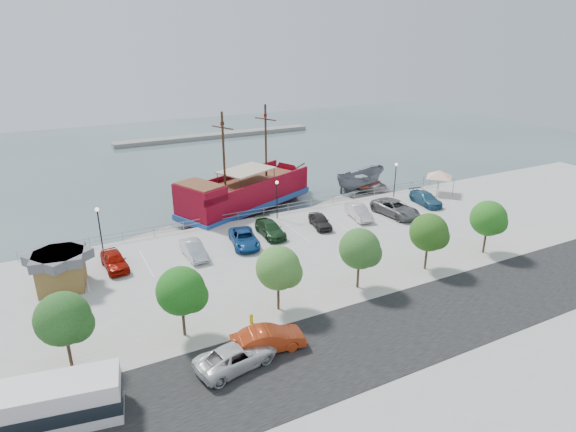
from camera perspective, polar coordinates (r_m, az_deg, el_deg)
name	(u,v)px	position (r m, az deg, el deg)	size (l,w,h in m)	color
ground	(306,249)	(47.44, 2.19, -3.96)	(160.00, 160.00, 0.00)	#3E4C4E
land_slab	(473,371)	(33.28, 21.07, -16.75)	(100.00, 58.00, 1.20)	#9D9D9B
street	(419,322)	(35.67, 15.22, -12.02)	(100.00, 8.00, 0.04)	black
sidewalk	(368,284)	(39.55, 9.41, -8.01)	(100.00, 4.00, 0.05)	gray
seawall_railing	(272,210)	(53.24, -1.91, 0.69)	(50.00, 0.06, 1.00)	gray
far_shore	(216,135)	(99.46, -8.55, 9.42)	(40.00, 3.00, 0.80)	gray
pirate_ship	(254,191)	(57.90, -4.05, 2.96)	(20.25, 12.81, 12.66)	maroon
patrol_boat	(360,182)	(64.20, 8.54, 4.00)	(2.87, 7.64, 2.96)	slate
speedboat	(367,187)	(64.99, 9.37, 3.46)	(4.97, 6.96, 1.44)	beige
dock_west	(145,240)	(51.15, -16.58, -2.70)	(7.06, 2.02, 0.40)	gray
dock_mid	(329,206)	(58.65, 4.89, 1.20)	(7.35, 2.10, 0.42)	gray
dock_east	(378,197)	(62.69, 10.59, 2.21)	(6.58, 1.88, 0.38)	slate
shed	(61,269)	(41.91, -25.34, -5.68)	(4.30, 4.30, 3.06)	brown
canopy_tent	(440,170)	(62.51, 17.56, 5.18)	(4.29, 4.29, 3.44)	slate
street_van	(236,356)	(30.39, -6.15, -16.15)	(2.39, 5.17, 1.44)	silver
street_sedan	(268,339)	(31.51, -2.35, -14.37)	(1.65, 4.72, 1.56)	#AD3414
shuttle_bus	(50,405)	(29.02, -26.35, -19.45)	(7.36, 3.66, 2.48)	silver
fire_hydrant	(251,318)	(34.17, -4.38, -12.02)	(0.27, 0.27, 0.78)	#C2A200
lamp_post_left	(99,221)	(46.81, -21.52, -0.60)	(0.36, 0.36, 4.28)	black
lamp_post_mid	(277,193)	(51.34, -1.32, 2.76)	(0.36, 0.36, 4.28)	black
lamp_post_right	(396,174)	(59.79, 12.63, 4.91)	(0.36, 0.36, 4.28)	black
tree_a	(66,320)	(31.47, -24.84, -11.13)	(3.30, 3.20, 5.00)	#473321
tree_b	(184,292)	(32.13, -12.28, -8.81)	(3.30, 3.20, 5.00)	#473321
tree_c	(280,269)	(34.24, -0.90, -6.31)	(3.30, 3.20, 5.00)	#473321
tree_d	(362,250)	(37.56, 8.72, -3.99)	(3.30, 3.20, 5.00)	#473321
tree_e	(431,233)	(41.79, 16.55, -2.00)	(3.30, 3.20, 5.00)	#473321
tree_f	(490,219)	(46.70, 22.82, -0.37)	(3.30, 3.20, 5.00)	#473321
parked_car_a	(114,260)	(43.83, -19.89, -4.98)	(1.76, 4.36, 1.49)	#950E03
parked_car_b	(194,249)	(44.15, -11.11, -3.91)	(1.50, 4.29, 1.41)	#B8BAC5
parked_car_c	(244,238)	(45.79, -5.22, -2.65)	(2.32, 5.03, 1.40)	navy
parked_car_d	(270,229)	(47.80, -2.12, -1.54)	(1.95, 4.79, 1.39)	#1A3B1D
parked_car_e	(320,221)	(49.95, 3.83, -0.57)	(1.60, 3.98, 1.35)	black
parked_car_f	(359,212)	(52.69, 8.37, 0.47)	(1.54, 4.42, 1.46)	silver
parked_car_g	(395,208)	(54.29, 12.62, 0.91)	(2.74, 5.93, 1.65)	#606060
parked_car_h	(426,198)	(58.73, 16.00, 2.01)	(1.98, 4.87, 1.41)	#265875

